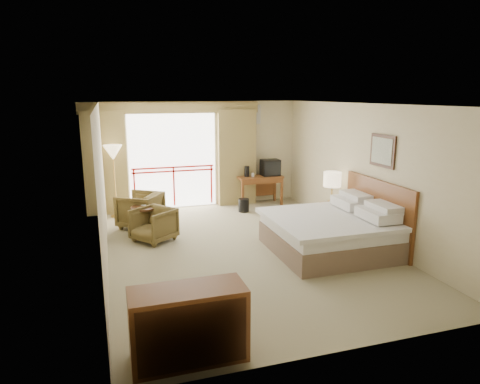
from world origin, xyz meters
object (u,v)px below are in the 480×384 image
object	(u,v)px
wastebasket	(244,205)
floor_lamp	(113,155)
armchair_far	(141,227)
dresser	(188,325)
table_lamp	(332,180)
side_table	(144,216)
bed	(332,232)
armchair_near	(154,241)
desk	(259,182)
tv	(270,168)
nightstand	(332,217)

from	to	relation	value
wastebasket	floor_lamp	distance (m)	3.35
armchair_far	dresser	xyz separation A→B (m)	(0.11, -5.13, 0.42)
floor_lamp	armchair_far	bearing A→B (deg)	-64.09
table_lamp	wastebasket	xyz separation A→B (m)	(-1.39, 1.86, -0.92)
wastebasket	side_table	xyz separation A→B (m)	(-2.51, -1.08, 0.24)
bed	dresser	distance (m)	4.04
bed	side_table	world-z (taller)	bed
armchair_near	side_table	size ratio (longest dim) A/B	1.24
bed	desk	bearing A→B (deg)	91.44
bed	table_lamp	bearing A→B (deg)	61.49
desk	side_table	bearing A→B (deg)	-152.25
tv	dresser	world-z (taller)	tv
bed	nightstand	size ratio (longest dim) A/B	3.78
armchair_far	wastebasket	bearing A→B (deg)	134.40
dresser	tv	bearing A→B (deg)	64.64
table_lamp	side_table	bearing A→B (deg)	168.71
bed	side_table	distance (m)	3.81
tv	armchair_far	distance (m)	3.77
wastebasket	armchair_near	world-z (taller)	armchair_near
armchair_near	floor_lamp	bearing A→B (deg)	160.26
tv	side_table	distance (m)	3.85
side_table	dresser	distance (m)	4.55
armchair_far	side_table	bearing A→B (deg)	37.51
table_lamp	nightstand	bearing A→B (deg)	-90.00
bed	dresser	world-z (taller)	bed
bed	tv	bearing A→B (deg)	86.79
desk	wastebasket	bearing A→B (deg)	-135.33
table_lamp	armchair_near	bearing A→B (deg)	175.10
desk	side_table	distance (m)	3.58
armchair_far	armchair_near	size ratio (longest dim) A/B	1.14
armchair_far	floor_lamp	distance (m)	1.85
table_lamp	armchair_near	xyz separation A→B (m)	(-3.78, 0.32, -1.08)
desk	armchair_far	xyz separation A→B (m)	(-3.18, -1.13, -0.60)
armchair_near	table_lamp	bearing A→B (deg)	47.41
side_table	dresser	xyz separation A→B (m)	(0.07, -4.55, 0.01)
side_table	armchair_far	bearing A→B (deg)	94.12
tv	armchair_far	world-z (taller)	tv
bed	desk	distance (m)	3.74
tv	side_table	xyz separation A→B (m)	(-3.44, -1.65, -0.57)
tv	armchair_near	world-z (taller)	tv
floor_lamp	nightstand	bearing A→B (deg)	-28.50
side_table	floor_lamp	xyz separation A→B (m)	(-0.53, 1.58, 1.07)
armchair_far	armchair_near	distance (m)	1.05
nightstand	bed	bearing A→B (deg)	-115.67
nightstand	table_lamp	distance (m)	0.80
wastebasket	floor_lamp	world-z (taller)	floor_lamp
bed	armchair_far	size ratio (longest dim) A/B	2.52
bed	dresser	size ratio (longest dim) A/B	1.69
side_table	floor_lamp	world-z (taller)	floor_lamp
bed	table_lamp	size ratio (longest dim) A/B	3.19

